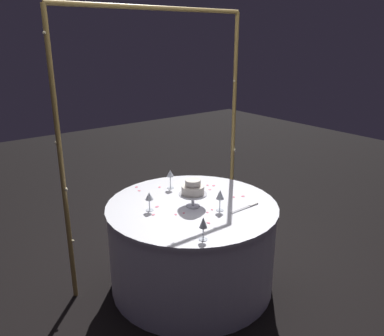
% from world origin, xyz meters
% --- Properties ---
extents(ground_plane, '(12.00, 12.00, 0.00)m').
position_xyz_m(ground_plane, '(0.00, 0.00, 0.00)').
color(ground_plane, black).
extents(decorative_arch, '(1.76, 0.06, 2.22)m').
position_xyz_m(decorative_arch, '(-0.00, 0.44, 1.41)').
color(decorative_arch, olive).
rests_on(decorative_arch, ground).
extents(main_table, '(1.37, 1.37, 0.73)m').
position_xyz_m(main_table, '(0.00, 0.00, 0.36)').
color(main_table, white).
rests_on(main_table, ground).
extents(tiered_cake, '(0.22, 0.22, 0.22)m').
position_xyz_m(tiered_cake, '(-0.02, -0.03, 0.87)').
color(tiered_cake, silver).
rests_on(tiered_cake, main_table).
extents(wine_glass_0, '(0.06, 0.06, 0.17)m').
position_xyz_m(wine_glass_0, '(0.10, -0.22, 0.85)').
color(wine_glass_0, silver).
rests_on(wine_glass_0, main_table).
extents(wine_glass_1, '(0.06, 0.06, 0.15)m').
position_xyz_m(wine_glass_1, '(-0.33, 0.11, 0.84)').
color(wine_glass_1, silver).
rests_on(wine_glass_1, main_table).
extents(wine_glass_2, '(0.06, 0.06, 0.17)m').
position_xyz_m(wine_glass_2, '(0.06, 0.39, 0.86)').
color(wine_glass_2, silver).
rests_on(wine_glass_2, main_table).
extents(wine_glass_3, '(0.06, 0.06, 0.16)m').
position_xyz_m(wine_glass_3, '(-0.29, -0.49, 0.84)').
color(wine_glass_3, silver).
rests_on(wine_glass_3, main_table).
extents(cake_knife, '(0.30, 0.03, 0.01)m').
position_xyz_m(cake_knife, '(0.29, -0.31, 0.73)').
color(cake_knife, silver).
rests_on(cake_knife, main_table).
extents(rose_petal_0, '(0.03, 0.04, 0.00)m').
position_xyz_m(rose_petal_0, '(-0.21, -0.07, 0.73)').
color(rose_petal_0, '#EA6B84').
rests_on(rose_petal_0, main_table).
extents(rose_petal_1, '(0.03, 0.03, 0.00)m').
position_xyz_m(rose_petal_1, '(-0.15, -0.09, 0.73)').
color(rose_petal_1, '#EA6B84').
rests_on(rose_petal_1, main_table).
extents(rose_petal_2, '(0.04, 0.03, 0.00)m').
position_xyz_m(rose_petal_2, '(-0.25, 0.13, 0.73)').
color(rose_petal_2, '#EA6B84').
rests_on(rose_petal_2, main_table).
extents(rose_petal_3, '(0.03, 0.03, 0.00)m').
position_xyz_m(rose_petal_3, '(0.06, -0.18, 0.73)').
color(rose_petal_3, '#EA6B84').
rests_on(rose_petal_3, main_table).
extents(rose_petal_4, '(0.03, 0.03, 0.00)m').
position_xyz_m(rose_petal_4, '(0.36, -0.10, 0.73)').
color(rose_petal_4, '#EA6B84').
rests_on(rose_petal_4, main_table).
extents(rose_petal_5, '(0.03, 0.04, 0.00)m').
position_xyz_m(rose_petal_5, '(0.37, 0.25, 0.73)').
color(rose_petal_5, '#EA6B84').
rests_on(rose_petal_5, main_table).
extents(rose_petal_6, '(0.03, 0.03, 0.00)m').
position_xyz_m(rose_petal_6, '(0.22, 0.32, 0.73)').
color(rose_petal_6, '#EA6B84').
rests_on(rose_petal_6, main_table).
extents(rose_petal_7, '(0.03, 0.03, 0.00)m').
position_xyz_m(rose_petal_7, '(-0.35, 0.02, 0.73)').
color(rose_petal_7, '#EA6B84').
rests_on(rose_petal_7, main_table).
extents(rose_petal_8, '(0.04, 0.03, 0.00)m').
position_xyz_m(rose_petal_8, '(0.44, -0.13, 0.73)').
color(rose_petal_8, '#EA6B84').
rests_on(rose_petal_8, main_table).
extents(rose_petal_9, '(0.03, 0.03, 0.00)m').
position_xyz_m(rose_petal_9, '(0.31, 0.15, 0.73)').
color(rose_petal_9, '#EA6B84').
rests_on(rose_petal_9, main_table).
extents(rose_petal_10, '(0.04, 0.04, 0.00)m').
position_xyz_m(rose_petal_10, '(0.40, 0.20, 0.73)').
color(rose_petal_10, '#EA6B84').
rests_on(rose_petal_10, main_table).
extents(rose_petal_11, '(0.04, 0.04, 0.00)m').
position_xyz_m(rose_petal_11, '(0.00, 0.47, 0.73)').
color(rose_petal_11, '#EA6B84').
rests_on(rose_petal_11, main_table).
extents(rose_petal_12, '(0.02, 0.03, 0.00)m').
position_xyz_m(rose_petal_12, '(-0.00, -0.19, 0.73)').
color(rose_petal_12, '#EA6B84').
rests_on(rose_petal_12, main_table).
extents(rose_petal_13, '(0.03, 0.02, 0.00)m').
position_xyz_m(rose_petal_13, '(0.03, 0.14, 0.73)').
color(rose_petal_13, '#EA6B84').
rests_on(rose_petal_13, main_table).
extents(rose_petal_14, '(0.04, 0.04, 0.00)m').
position_xyz_m(rose_petal_14, '(-0.16, 0.60, 0.73)').
color(rose_petal_14, '#EA6B84').
rests_on(rose_petal_14, main_table).
extents(rose_petal_15, '(0.03, 0.04, 0.00)m').
position_xyz_m(rose_petal_15, '(-0.11, -0.33, 0.73)').
color(rose_petal_15, '#EA6B84').
rests_on(rose_petal_15, main_table).
extents(rose_petal_16, '(0.03, 0.04, 0.00)m').
position_xyz_m(rose_petal_16, '(-0.19, 0.51, 0.73)').
color(rose_petal_16, '#EA6B84').
rests_on(rose_petal_16, main_table).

